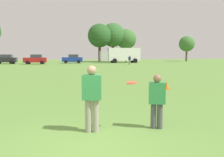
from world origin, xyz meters
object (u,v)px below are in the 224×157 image
(traffic_cone, at_px, (167,85))
(box_truck, at_px, (121,55))
(parked_car_mid_right, at_px, (5,59))
(parked_car_near_right, at_px, (35,59))
(bystander_sideline_watcher, at_px, (130,59))
(frisbee, at_px, (132,83))
(player_thrower, at_px, (92,95))
(player_defender, at_px, (157,98))
(parked_car_far_right, at_px, (72,59))

(traffic_cone, relative_size, box_truck, 0.06)
(parked_car_mid_right, distance_m, parked_car_near_right, 6.16)
(parked_car_near_right, distance_m, bystander_sideline_watcher, 17.86)
(parked_car_mid_right, relative_size, parked_car_near_right, 1.00)
(traffic_cone, bearing_deg, frisbee, -122.74)
(box_truck, bearing_deg, bystander_sideline_watcher, -94.45)
(player_thrower, height_order, parked_car_mid_right, parked_car_mid_right)
(player_defender, xyz_separation_m, parked_car_near_right, (-5.82, 43.03, 0.12))
(parked_car_near_right, height_order, box_truck, box_truck)
(parked_car_mid_right, relative_size, box_truck, 0.50)
(player_thrower, distance_m, parked_car_mid_right, 46.27)
(player_defender, relative_size, parked_car_near_right, 0.34)
(frisbee, relative_size, parked_car_mid_right, 0.06)
(traffic_cone, xyz_separation_m, bystander_sideline_watcher, (7.50, 30.47, 0.69))
(frisbee, xyz_separation_m, bystander_sideline_watcher, (11.73, 37.05, -0.31))
(frisbee, distance_m, parked_car_mid_right, 46.55)
(player_thrower, height_order, box_truck, box_truck)
(frisbee, height_order, bystander_sideline_watcher, bystander_sideline_watcher)
(player_thrower, xyz_separation_m, parked_car_mid_right, (-9.83, 45.22, -0.03))
(box_truck, bearing_deg, frisbee, -105.26)
(traffic_cone, height_order, bystander_sideline_watcher, bystander_sideline_watcher)
(parked_car_mid_right, xyz_separation_m, parked_car_far_right, (12.88, 0.36, 0.00))
(traffic_cone, xyz_separation_m, box_truck, (8.14, 38.77, 1.52))
(bystander_sideline_watcher, bearing_deg, frisbee, -107.56)
(player_thrower, xyz_separation_m, bystander_sideline_watcher, (12.75, 37.00, -0.03))
(parked_car_far_right, xyz_separation_m, box_truck, (10.34, -0.28, 0.83))
(frisbee, relative_size, traffic_cone, 0.57)
(traffic_cone, distance_m, parked_car_near_right, 37.58)
(bystander_sideline_watcher, bearing_deg, box_truck, 85.55)
(player_thrower, bearing_deg, parked_car_far_right, 86.16)
(player_thrower, bearing_deg, player_defender, -3.68)
(player_defender, bearing_deg, frisbee, 175.01)
(traffic_cone, bearing_deg, player_defender, -118.11)
(player_thrower, distance_m, traffic_cone, 8.41)
(parked_car_near_right, relative_size, box_truck, 0.50)
(player_thrower, bearing_deg, parked_car_mid_right, 102.26)
(player_defender, height_order, parked_car_mid_right, parked_car_mid_right)
(player_defender, relative_size, parked_car_far_right, 0.34)
(player_thrower, xyz_separation_m, traffic_cone, (5.26, 6.53, -0.72))
(parked_car_mid_right, relative_size, bystander_sideline_watcher, 2.64)
(bystander_sideline_watcher, bearing_deg, player_thrower, -109.01)
(parked_car_mid_right, bearing_deg, box_truck, 0.21)
(frisbee, height_order, traffic_cone, frisbee)
(player_thrower, distance_m, bystander_sideline_watcher, 39.14)
(bystander_sideline_watcher, bearing_deg, parked_car_near_right, 160.67)
(box_truck, relative_size, bystander_sideline_watcher, 5.29)
(parked_car_mid_right, distance_m, bystander_sideline_watcher, 24.02)
(traffic_cone, relative_size, parked_car_mid_right, 0.11)
(frisbee, xyz_separation_m, parked_car_far_right, (2.03, 45.63, -0.31))
(parked_car_near_right, bearing_deg, parked_car_mid_right, 158.09)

